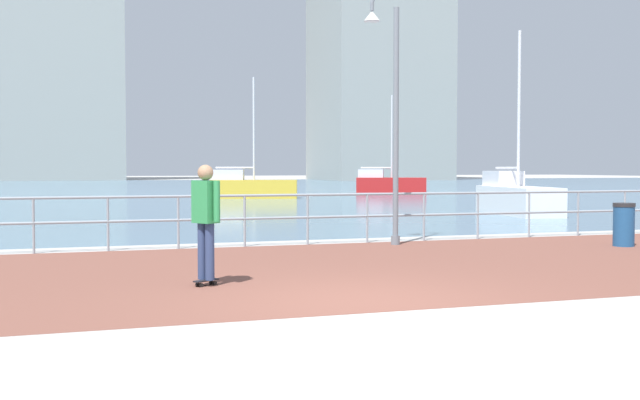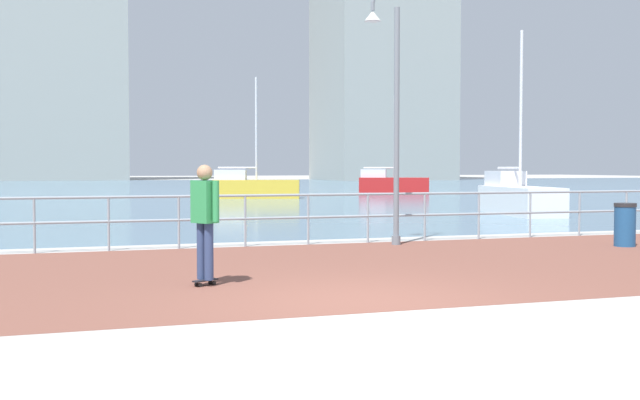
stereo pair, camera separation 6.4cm
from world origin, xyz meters
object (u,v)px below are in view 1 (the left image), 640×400
object	(u,v)px
trash_bin	(624,224)
sailboat_navy	(389,183)
sailboat_blue	(251,187)
lamppost	(389,99)
skateboarder	(206,213)
sailboat_teal	(516,197)

from	to	relation	value
trash_bin	sailboat_navy	xyz separation A→B (m)	(9.18, 34.04, 0.17)
sailboat_blue	lamppost	bearing A→B (deg)	-95.92
sailboat_navy	sailboat_blue	world-z (taller)	sailboat_blue
trash_bin	sailboat_navy	world-z (taller)	sailboat_navy
lamppost	sailboat_navy	bearing A→B (deg)	66.73
trash_bin	sailboat_blue	distance (m)	27.23
sailboat_navy	lamppost	bearing A→B (deg)	-113.27
skateboarder	trash_bin	distance (m)	9.76
lamppost	trash_bin	size ratio (longest dim) A/B	6.17
trash_bin	sailboat_teal	bearing A→B (deg)	68.87
lamppost	sailboat_blue	bearing A→B (deg)	84.08
skateboarder	sailboat_teal	xyz separation A→B (m)	(13.40, 12.99, -0.41)
skateboarder	lamppost	bearing A→B (deg)	43.21
skateboarder	sailboat_teal	distance (m)	18.67
trash_bin	sailboat_blue	xyz separation A→B (m)	(-2.05, 27.15, 0.17)
lamppost	skateboarder	xyz separation A→B (m)	(-4.72, -4.43, -2.13)
lamppost	sailboat_blue	size ratio (longest dim) A/B	0.86
trash_bin	sailboat_teal	world-z (taller)	sailboat_teal
skateboarder	sailboat_teal	bearing A→B (deg)	44.11
skateboarder	sailboat_blue	xyz separation A→B (m)	(7.34, 29.75, -0.40)
trash_bin	sailboat_navy	size ratio (longest dim) A/B	0.14
sailboat_teal	sailboat_navy	xyz separation A→B (m)	(5.16, 23.65, 0.01)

